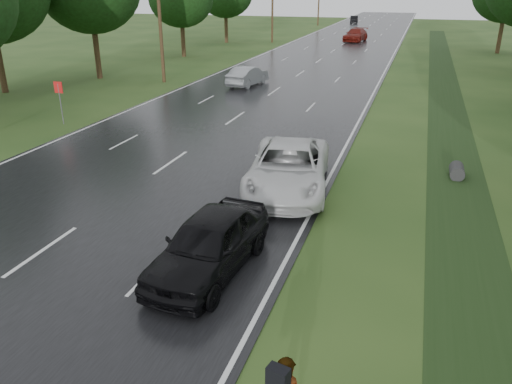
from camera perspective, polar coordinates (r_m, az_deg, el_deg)
The scene contains 14 objects.
ground at distance 15.57m, azimuth -23.21°, elevation -6.30°, with size 220.00×220.00×0.00m, color #254117.
road at distance 56.26m, azimuth 8.23°, elevation 15.28°, with size 14.00×180.00×0.04m, color black.
edge_stripe_east at distance 55.50m, azimuth 15.32°, elevation 14.66°, with size 0.12×180.00×0.01m, color silver.
edge_stripe_west at distance 57.80m, azimuth 1.38°, elevation 15.71°, with size 0.12×180.00×0.01m, color silver.
center_line at distance 56.26m, azimuth 8.23°, elevation 15.30°, with size 0.12×180.00×0.01m, color silver.
drainage_ditch at distance 29.59m, azimuth 21.18°, elevation 7.42°, with size 2.20×120.00×0.56m.
road_sign at distance 29.01m, azimuth -21.56°, elevation 10.37°, with size 0.50×0.06×2.30m.
utility_pole_mid at distance 39.78m, azimuth -11.00°, elevation 19.62°, with size 1.60×0.26×10.00m.
utility_pole_far at distance 67.68m, azimuth 1.90°, elevation 21.10°, with size 1.60×0.26×10.00m.
white_pickup at distance 18.21m, azimuth 3.72°, elevation 2.79°, with size 2.79×6.06×1.68m, color silver.
dark_sedan at distance 13.06m, azimuth -5.39°, elevation -5.90°, with size 1.89×4.69×1.60m, color black.
silver_sedan at distance 38.06m, azimuth -0.94°, elevation 13.14°, with size 1.50×4.29×1.41m, color gray.
far_car_red at distance 70.17m, azimuth 11.31°, elevation 17.20°, with size 2.25×5.54×1.61m, color #65120B.
far_car_dark at distance 104.21m, azimuth 11.13°, elevation 18.80°, with size 1.42×4.08×1.34m, color black.
Camera 1 is at (9.64, -9.98, 7.07)m, focal length 35.00 mm.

